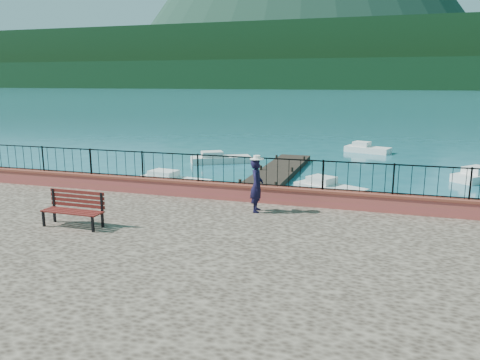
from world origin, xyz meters
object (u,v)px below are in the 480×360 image
Objects in this scene: boat_1 at (330,186)px; boat_4 at (368,147)px; boat_3 at (221,157)px; person at (257,186)px; park_bench at (74,216)px; boat_0 at (173,179)px.

boat_1 and boat_4 have the same top height.
boat_3 is at bearing 167.71° from boat_1.
person reaches higher than boat_3.
boat_4 is at bearing 11.12° from boat_3.
boat_1 is at bearing 62.60° from park_bench.
park_bench reaches higher than boat_1.
park_bench is 0.54× the size of boat_1.
park_bench is at bearing -70.25° from boat_0.
boat_0 is at bearing 33.42° from person.
boat_4 is (7.17, 25.24, -1.10)m from park_bench.
boat_0 is 7.30m from boat_3.
park_bench reaches higher than boat_3.
person reaches higher than boat_4.
boat_3 is (-6.41, 14.61, -1.64)m from person.
person is 0.44× the size of boat_3.
person is at bearing -39.01° from boat_0.
boat_3 is at bearing 15.92° from person.
person is 0.52× the size of boat_4.
boat_0 is at bearing 101.06° from park_bench.
park_bench is 5.53m from person.
boat_0 is (-6.39, 7.30, -1.64)m from person.
boat_4 is (8.99, 14.87, 0.00)m from boat_0.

